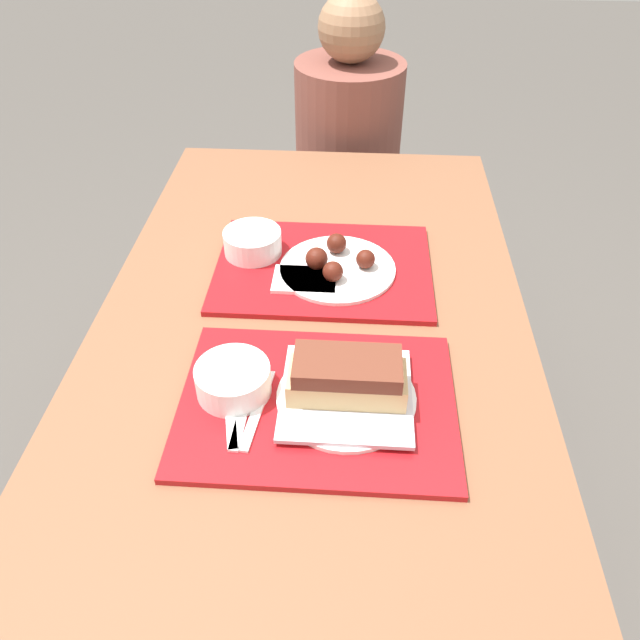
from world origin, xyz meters
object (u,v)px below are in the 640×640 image
(brisket_sandwich_plate, at_px, (347,385))
(bowl_coleslaw_far, at_px, (253,241))
(tray_far, at_px, (323,268))
(person_seated_across, at_px, (348,131))
(tray_near, at_px, (317,403))
(bowl_coleslaw_near, at_px, (233,379))
(wings_plate_far, at_px, (337,264))

(brisket_sandwich_plate, xyz_separation_m, bowl_coleslaw_far, (-0.21, 0.41, -0.00))
(tray_far, xyz_separation_m, person_seated_across, (0.03, 0.79, -0.04))
(tray_near, bearing_deg, tray_far, 92.09)
(bowl_coleslaw_near, distance_m, wings_plate_far, 0.38)
(brisket_sandwich_plate, relative_size, person_seated_across, 0.33)
(person_seated_across, bearing_deg, brisket_sandwich_plate, -88.48)
(brisket_sandwich_plate, bearing_deg, bowl_coleslaw_far, 117.34)
(wings_plate_far, height_order, person_seated_across, person_seated_across)
(tray_far, height_order, bowl_coleslaw_near, bowl_coleslaw_near)
(bowl_coleslaw_far, relative_size, person_seated_across, 0.18)
(bowl_coleslaw_far, bearing_deg, tray_far, -14.51)
(tray_far, distance_m, brisket_sandwich_plate, 0.38)
(bowl_coleslaw_far, relative_size, wings_plate_far, 0.51)
(bowl_coleslaw_near, height_order, bowl_coleslaw_far, same)
(bowl_coleslaw_near, relative_size, wings_plate_far, 0.51)
(tray_near, relative_size, bowl_coleslaw_far, 3.64)
(tray_near, bearing_deg, person_seated_across, 89.24)
(tray_far, relative_size, brisket_sandwich_plate, 1.97)
(bowl_coleslaw_far, distance_m, person_seated_across, 0.77)
(tray_near, xyz_separation_m, bowl_coleslaw_near, (-0.14, 0.01, 0.03))
(brisket_sandwich_plate, height_order, person_seated_across, person_seated_across)
(tray_near, bearing_deg, bowl_coleslaw_far, 111.68)
(tray_near, distance_m, bowl_coleslaw_far, 0.45)
(bowl_coleslaw_near, bearing_deg, bowl_coleslaw_far, 94.05)
(tray_near, relative_size, wings_plate_far, 1.87)
(person_seated_across, bearing_deg, bowl_coleslaw_far, -103.68)
(tray_far, xyz_separation_m, brisket_sandwich_plate, (0.06, -0.37, 0.04))
(bowl_coleslaw_far, bearing_deg, person_seated_across, 76.32)
(tray_far, distance_m, bowl_coleslaw_near, 0.39)
(tray_near, bearing_deg, brisket_sandwich_plate, 8.84)
(tray_far, height_order, wings_plate_far, wings_plate_far)
(brisket_sandwich_plate, height_order, wings_plate_far, brisket_sandwich_plate)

